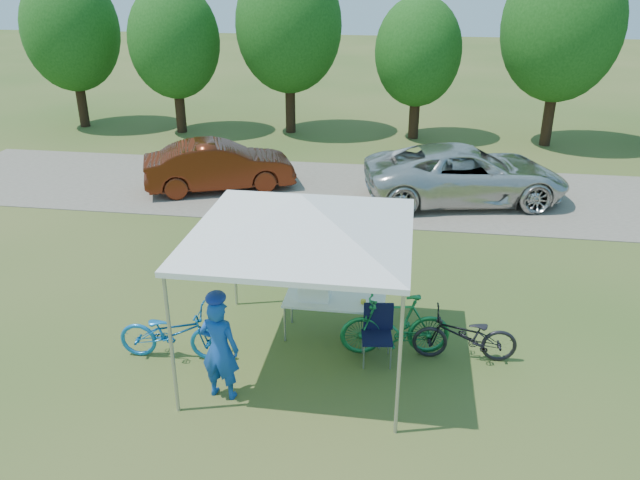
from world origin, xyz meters
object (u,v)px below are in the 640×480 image
object	(u,v)px
cooler	(315,288)
cyclist	(220,349)
sedan	(219,166)
folding_chair	(378,328)
folding_table	(334,302)
bike_dark	(465,336)
bike_green	(395,325)
minivan	(465,174)
bike_blue	(173,333)

from	to	relation	value
cooler	cyclist	world-z (taller)	cyclist
sedan	cyclist	bearing A→B (deg)	174.55
folding_chair	cyclist	xyz separation A→B (m)	(-2.12, -1.28, 0.24)
folding_table	bike_dark	world-z (taller)	bike_dark
cooler	folding_chair	bearing A→B (deg)	-26.78
folding_chair	bike_green	size ratio (longest dim) A/B	0.52
folding_chair	bike_dark	world-z (taller)	folding_chair
folding_chair	minivan	world-z (taller)	minivan
folding_table	bike_green	world-z (taller)	bike_green
folding_table	cooler	bearing A→B (deg)	180.00
folding_table	cooler	size ratio (longest dim) A/B	3.12
folding_chair	sedan	distance (m)	8.86
bike_blue	folding_chair	bearing A→B (deg)	-84.91
folding_chair	cooler	distance (m)	1.24
folding_chair	bike_dark	size ratio (longest dim) A/B	0.57
folding_table	folding_chair	xyz separation A→B (m)	(0.74, -0.54, -0.10)
bike_green	bike_dark	size ratio (longest dim) A/B	1.08
cooler	sedan	bearing A→B (deg)	118.40
cooler	sedan	xyz separation A→B (m)	(-3.73, 6.90, -0.19)
folding_chair	cyclist	world-z (taller)	cyclist
bike_blue	minivan	bearing A→B (deg)	-34.97
folding_table	minivan	xyz separation A→B (m)	(2.51, 6.96, 0.11)
folding_table	cyclist	xyz separation A→B (m)	(-1.38, -1.82, 0.15)
folding_chair	sedan	size ratio (longest dim) A/B	0.23
bike_dark	minivan	size ratio (longest dim) A/B	0.31
folding_table	bike_dark	size ratio (longest dim) A/B	1.02
cooler	bike_blue	xyz separation A→B (m)	(-2.08, -1.01, -0.42)
sedan	cooler	bearing A→B (deg)	-174.14
minivan	bike_blue	bearing A→B (deg)	136.74
bike_green	bike_blue	bearing A→B (deg)	-89.40
bike_blue	bike_dark	world-z (taller)	bike_blue
folding_chair	minivan	bearing A→B (deg)	69.28
folding_table	bike_dark	bearing A→B (deg)	-10.38
cyclist	bike_dark	xyz separation A→B (m)	(3.47, 1.43, -0.36)
bike_green	bike_dark	world-z (taller)	bike_green
folding_chair	bike_blue	xyz separation A→B (m)	(-3.15, -0.47, -0.09)
minivan	sedan	world-z (taller)	minivan
bike_blue	bike_green	xyz separation A→B (m)	(3.41, 0.63, 0.07)
folding_chair	bike_dark	bearing A→B (deg)	-0.82
cyclist	bike_dark	distance (m)	3.77
cooler	sedan	world-z (taller)	sedan
bike_blue	minivan	world-z (taller)	minivan
cooler	bike_dark	xyz separation A→B (m)	(2.42, -0.38, -0.45)
bike_green	folding_table	bearing A→B (deg)	-120.39
cooler	folding_table	bearing A→B (deg)	-0.00
minivan	sedan	xyz separation A→B (m)	(-6.57, -0.06, -0.06)
folding_table	bike_blue	xyz separation A→B (m)	(-2.40, -1.01, -0.19)
bike_green	folding_chair	bearing A→B (deg)	-68.78
bike_blue	minivan	distance (m)	9.36
bike_green	minivan	size ratio (longest dim) A/B	0.33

